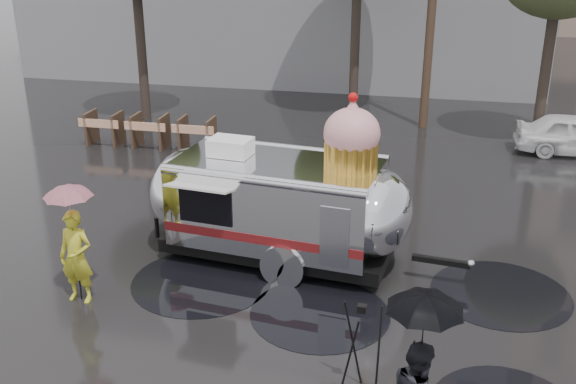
# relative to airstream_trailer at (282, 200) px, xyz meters

# --- Properties ---
(ground) EXTENTS (120.00, 120.00, 0.00)m
(ground) POSITION_rel_airstream_trailer_xyz_m (0.02, -3.71, -1.27)
(ground) COLOR black
(ground) RESTS_ON ground
(puddles) EXTENTS (11.06, 8.72, 0.01)m
(puddles) POSITION_rel_airstream_trailer_xyz_m (0.17, -3.24, -1.27)
(puddles) COLOR black
(puddles) RESTS_ON ground
(barricade_row) EXTENTS (4.30, 0.80, 1.00)m
(barricade_row) POSITION_rel_airstream_trailer_xyz_m (-5.53, 6.25, -0.75)
(barricade_row) COLOR #473323
(barricade_row) RESTS_ON ground
(airstream_trailer) EXTENTS (6.70, 2.78, 3.63)m
(airstream_trailer) POSITION_rel_airstream_trailer_xyz_m (0.00, 0.00, 0.00)
(airstream_trailer) COLOR silver
(airstream_trailer) RESTS_ON ground
(person_left) EXTENTS (0.65, 0.45, 1.74)m
(person_left) POSITION_rel_airstream_trailer_xyz_m (-3.21, -2.40, -0.40)
(person_left) COLOR gold
(person_left) RESTS_ON ground
(umbrella_pink) EXTENTS (1.04, 1.04, 2.26)m
(umbrella_pink) POSITION_rel_airstream_trailer_xyz_m (-3.21, -2.40, 0.63)
(umbrella_pink) COLOR pink
(umbrella_pink) RESTS_ON ground
(umbrella_black) EXTENTS (1.17, 1.17, 2.35)m
(umbrella_black) POSITION_rel_airstream_trailer_xyz_m (2.86, -4.89, 0.68)
(umbrella_black) COLOR black
(umbrella_black) RESTS_ON ground
(tripod) EXTENTS (0.56, 0.63, 1.53)m
(tripod) POSITION_rel_airstream_trailer_xyz_m (2.03, -4.01, -0.36)
(tripod) COLOR black
(tripod) RESTS_ON ground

